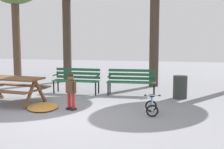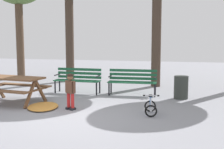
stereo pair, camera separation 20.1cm
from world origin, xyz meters
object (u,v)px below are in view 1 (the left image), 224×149
object	(u,v)px
picnic_table	(12,83)
trash_bin	(180,87)
park_bench_left	(132,80)
park_bench_far_left	(77,78)
child_standing	(71,89)
kids_bicycle	(152,106)

from	to	relation	value
picnic_table	trash_bin	distance (m)	5.10
picnic_table	park_bench_left	distance (m)	3.79
park_bench_far_left	child_standing	bearing A→B (deg)	-74.18
picnic_table	kids_bicycle	distance (m)	4.09
park_bench_left	kids_bicycle	size ratio (longest dim) A/B	2.71
park_bench_far_left	child_standing	distance (m)	2.44
picnic_table	kids_bicycle	bearing A→B (deg)	-5.10
child_standing	trash_bin	size ratio (longest dim) A/B	1.35
park_bench_far_left	kids_bicycle	distance (m)	3.64
picnic_table	park_bench_far_left	xyz separation A→B (m)	(1.28, 1.97, -0.08)
child_standing	park_bench_left	bearing A→B (deg)	63.23
picnic_table	trash_bin	xyz separation A→B (m)	(4.76, 1.81, -0.23)
park_bench_left	child_standing	world-z (taller)	child_standing
child_standing	kids_bicycle	distance (m)	2.14
kids_bicycle	trash_bin	size ratio (longest dim) A/B	0.84
child_standing	park_bench_far_left	bearing A→B (deg)	105.82
child_standing	kids_bicycle	world-z (taller)	child_standing
picnic_table	park_bench_far_left	world-z (taller)	park_bench_far_left
trash_bin	kids_bicycle	bearing A→B (deg)	-107.79
park_bench_far_left	child_standing	world-z (taller)	child_standing
child_standing	kids_bicycle	bearing A→B (deg)	0.38
park_bench_left	park_bench_far_left	bearing A→B (deg)	-177.31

